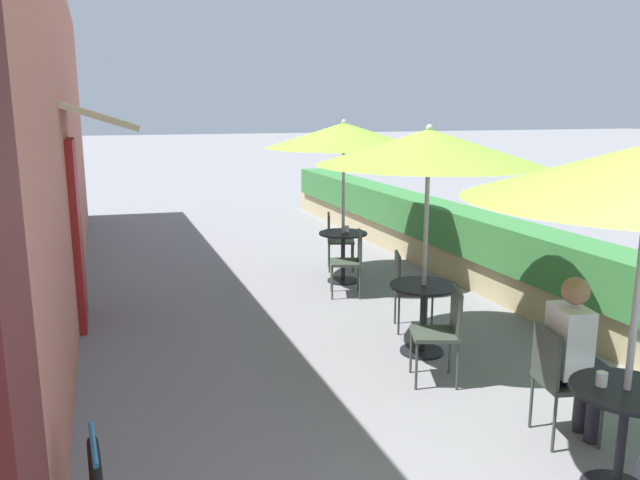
{
  "coord_description": "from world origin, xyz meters",
  "views": [
    {
      "loc": [
        -2.09,
        -1.05,
        2.43
      ],
      "look_at": [
        0.15,
        5.32,
        1.0
      ],
      "focal_mm": 35.0,
      "sensor_mm": 36.0,
      "label": 1
    }
  ],
  "objects_px": {
    "patio_table_far": "(343,248)",
    "seated_patron_near_left": "(575,352)",
    "cafe_chair_far_right": "(351,257)",
    "cafe_chair_mid_left": "(443,327)",
    "coffee_cup_far": "(347,229)",
    "patio_table_mid": "(423,307)",
    "patio_umbrella_far": "(344,135)",
    "cafe_chair_mid_right": "(407,285)",
    "patio_table_near": "(623,423)",
    "cafe_chair_near_left": "(559,374)",
    "coffee_cup_near": "(602,379)",
    "cafe_chair_far_left": "(336,237)",
    "patio_umbrella_mid": "(429,147)"
  },
  "relations": [
    {
      "from": "cafe_chair_far_right",
      "to": "cafe_chair_mid_left",
      "type": "bearing_deg",
      "value": -166.18
    },
    {
      "from": "cafe_chair_near_left",
      "to": "patio_table_far",
      "type": "relative_size",
      "value": 1.22
    },
    {
      "from": "patio_umbrella_far",
      "to": "coffee_cup_far",
      "type": "bearing_deg",
      "value": 15.73
    },
    {
      "from": "patio_table_near",
      "to": "coffee_cup_far",
      "type": "height_order",
      "value": "coffee_cup_far"
    },
    {
      "from": "patio_table_far",
      "to": "cafe_chair_far_right",
      "type": "distance_m",
      "value": 0.69
    },
    {
      "from": "coffee_cup_far",
      "to": "cafe_chair_far_right",
      "type": "bearing_deg",
      "value": -106.75
    },
    {
      "from": "cafe_chair_mid_left",
      "to": "cafe_chair_mid_right",
      "type": "height_order",
      "value": "same"
    },
    {
      "from": "patio_table_near",
      "to": "patio_umbrella_mid",
      "type": "distance_m",
      "value": 2.97
    },
    {
      "from": "coffee_cup_near",
      "to": "patio_table_mid",
      "type": "relative_size",
      "value": 0.13
    },
    {
      "from": "cafe_chair_mid_left",
      "to": "cafe_chair_mid_right",
      "type": "distance_m",
      "value": 1.37
    },
    {
      "from": "patio_table_mid",
      "to": "cafe_chair_mid_right",
      "type": "xyz_separation_m",
      "value": [
        0.16,
        0.67,
        0.03
      ]
    },
    {
      "from": "patio_table_near",
      "to": "coffee_cup_far",
      "type": "distance_m",
      "value": 5.28
    },
    {
      "from": "patio_umbrella_mid",
      "to": "patio_umbrella_far",
      "type": "height_order",
      "value": "same"
    },
    {
      "from": "cafe_chair_mid_right",
      "to": "cafe_chair_far_right",
      "type": "relative_size",
      "value": 1.0
    },
    {
      "from": "cafe_chair_far_right",
      "to": "patio_table_mid",
      "type": "bearing_deg",
      "value": -163.28
    },
    {
      "from": "cafe_chair_mid_left",
      "to": "cafe_chair_far_left",
      "type": "bearing_deg",
      "value": 12.71
    },
    {
      "from": "patio_umbrella_mid",
      "to": "patio_table_far",
      "type": "distance_m",
      "value": 3.17
    },
    {
      "from": "cafe_chair_near_left",
      "to": "patio_table_near",
      "type": "bearing_deg",
      "value": 6.41
    },
    {
      "from": "patio_umbrella_far",
      "to": "patio_table_near",
      "type": "bearing_deg",
      "value": -91.81
    },
    {
      "from": "cafe_chair_near_left",
      "to": "patio_table_mid",
      "type": "relative_size",
      "value": 1.22
    },
    {
      "from": "patio_umbrella_mid",
      "to": "cafe_chair_mid_right",
      "type": "distance_m",
      "value": 1.69
    },
    {
      "from": "patio_table_near",
      "to": "patio_umbrella_mid",
      "type": "height_order",
      "value": "patio_umbrella_mid"
    },
    {
      "from": "patio_table_near",
      "to": "patio_umbrella_mid",
      "type": "bearing_deg",
      "value": 91.12
    },
    {
      "from": "patio_table_near",
      "to": "patio_table_mid",
      "type": "distance_m",
      "value": 2.51
    },
    {
      "from": "patio_umbrella_far",
      "to": "seated_patron_near_left",
      "type": "bearing_deg",
      "value": -89.83
    },
    {
      "from": "cafe_chair_near_left",
      "to": "cafe_chair_far_left",
      "type": "xyz_separation_m",
      "value": [
        0.24,
        5.24,
        0.0
      ]
    },
    {
      "from": "cafe_chair_near_left",
      "to": "cafe_chair_mid_right",
      "type": "height_order",
      "value": "same"
    },
    {
      "from": "patio_umbrella_mid",
      "to": "cafe_chair_far_left",
      "type": "height_order",
      "value": "patio_umbrella_mid"
    },
    {
      "from": "cafe_chair_mid_right",
      "to": "cafe_chair_far_left",
      "type": "bearing_deg",
      "value": -164.15
    },
    {
      "from": "seated_patron_near_left",
      "to": "cafe_chair_far_right",
      "type": "height_order",
      "value": "seated_patron_near_left"
    },
    {
      "from": "patio_table_near",
      "to": "patio_umbrella_mid",
      "type": "relative_size",
      "value": 0.31
    },
    {
      "from": "seated_patron_near_left",
      "to": "coffee_cup_near",
      "type": "xyz_separation_m",
      "value": [
        -0.29,
        -0.56,
        0.07
      ]
    },
    {
      "from": "patio_umbrella_mid",
      "to": "patio_umbrella_far",
      "type": "distance_m",
      "value": 2.74
    },
    {
      "from": "cafe_chair_mid_left",
      "to": "cafe_chair_far_right",
      "type": "distance_m",
      "value": 2.74
    },
    {
      "from": "coffee_cup_near",
      "to": "cafe_chair_far_left",
      "type": "height_order",
      "value": "cafe_chair_far_left"
    },
    {
      "from": "coffee_cup_far",
      "to": "coffee_cup_near",
      "type": "bearing_deg",
      "value": -93.79
    },
    {
      "from": "cafe_chair_mid_right",
      "to": "cafe_chair_far_right",
      "type": "bearing_deg",
      "value": -156.27
    },
    {
      "from": "seated_patron_near_left",
      "to": "patio_umbrella_far",
      "type": "distance_m",
      "value": 4.79
    },
    {
      "from": "patio_table_mid",
      "to": "cafe_chair_far_right",
      "type": "height_order",
      "value": "cafe_chair_far_right"
    },
    {
      "from": "cafe_chair_near_left",
      "to": "seated_patron_near_left",
      "type": "relative_size",
      "value": 0.7
    },
    {
      "from": "coffee_cup_near",
      "to": "patio_table_far",
      "type": "height_order",
      "value": "coffee_cup_near"
    },
    {
      "from": "cafe_chair_near_left",
      "to": "coffee_cup_near",
      "type": "bearing_deg",
      "value": -5.19
    },
    {
      "from": "patio_table_near",
      "to": "cafe_chair_far_left",
      "type": "bearing_deg",
      "value": 86.99
    },
    {
      "from": "patio_table_far",
      "to": "seated_patron_near_left",
      "type": "bearing_deg",
      "value": -89.83
    },
    {
      "from": "coffee_cup_far",
      "to": "cafe_chair_mid_left",
      "type": "bearing_deg",
      "value": -97.29
    },
    {
      "from": "cafe_chair_mid_left",
      "to": "coffee_cup_far",
      "type": "distance_m",
      "value": 3.45
    },
    {
      "from": "patio_table_mid",
      "to": "patio_table_far",
      "type": "bearing_deg",
      "value": 85.51
    },
    {
      "from": "patio_table_near",
      "to": "cafe_chair_mid_left",
      "type": "distance_m",
      "value": 1.86
    },
    {
      "from": "coffee_cup_near",
      "to": "cafe_chair_far_left",
      "type": "xyz_separation_m",
      "value": [
        0.43,
        5.83,
        -0.24
      ]
    },
    {
      "from": "cafe_chair_far_right",
      "to": "seated_patron_near_left",
      "type": "bearing_deg",
      "value": -159.03
    }
  ]
}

